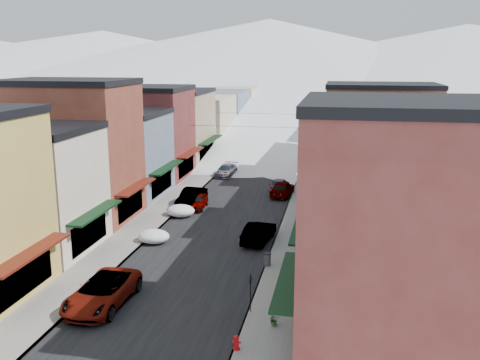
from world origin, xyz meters
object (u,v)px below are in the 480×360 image
at_px(car_green_sedan, 259,232).
at_px(streetlamp_near, 298,189).
at_px(car_dark_hatch, 191,197).
at_px(car_white_suv, 102,292).
at_px(trash_can, 267,259).
at_px(fire_hydrant, 236,343).
at_px(car_silver_sedan, 197,201).

relative_size(car_green_sedan, streetlamp_near, 1.17).
bearing_deg(car_green_sedan, car_dark_hatch, -40.46).
distance_m(car_white_suv, car_green_sedan, 14.74).
xyz_separation_m(car_white_suv, trash_can, (8.78, 7.59, -0.25)).
distance_m(car_white_suv, streetlamp_near, 22.24).
bearing_deg(car_white_suv, car_dark_hatch, 93.48).
bearing_deg(car_dark_hatch, car_white_suv, -84.87).
bearing_deg(car_green_sedan, fire_hydrant, 102.71).
relative_size(car_white_suv, car_dark_hatch, 1.20).
distance_m(car_white_suv, car_silver_sedan, 21.09).
relative_size(car_white_suv, streetlamp_near, 1.51).
bearing_deg(trash_can, fire_hydrant, -90.01).
relative_size(fire_hydrant, streetlamp_near, 0.19).
xyz_separation_m(car_white_suv, car_silver_sedan, (0.08, 21.09, -0.17)).
relative_size(car_green_sedan, trash_can, 5.27).
distance_m(car_silver_sedan, trash_can, 16.06).
bearing_deg(car_white_suv, trash_can, 42.44).
bearing_deg(fire_hydrant, car_silver_sedan, 109.43).
bearing_deg(fire_hydrant, car_green_sedan, 94.86).
bearing_deg(car_dark_hatch, car_green_sedan, -45.06).
height_order(car_white_suv, car_green_sedan, car_white_suv).
xyz_separation_m(car_dark_hatch, fire_hydrant, (9.50, -25.44, -0.35)).
relative_size(car_white_suv, trash_can, 6.80).
bearing_deg(trash_can, car_silver_sedan, 122.81).
xyz_separation_m(car_silver_sedan, car_dark_hatch, (-0.80, 0.77, 0.16)).
bearing_deg(car_dark_hatch, streetlamp_near, -7.53).
height_order(car_silver_sedan, streetlamp_near, streetlamp_near).
bearing_deg(fire_hydrant, car_white_suv, 157.84).
distance_m(fire_hydrant, streetlamp_near, 23.56).
distance_m(car_silver_sedan, car_green_sedan, 11.09).
bearing_deg(car_white_suv, fire_hydrant, -20.58).
xyz_separation_m(car_silver_sedan, streetlamp_near, (9.79, -1.25, 2.05)).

